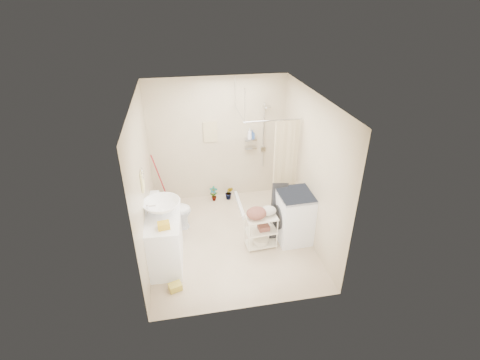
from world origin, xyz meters
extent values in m
plane|color=beige|center=(0.00, 0.00, 0.00)|extent=(3.20, 3.20, 0.00)
cube|color=silver|center=(0.00, 0.00, 2.60)|extent=(2.80, 3.20, 0.04)
cube|color=beige|center=(0.00, 1.60, 1.30)|extent=(2.80, 0.04, 2.60)
cube|color=beige|center=(0.00, -1.60, 1.30)|extent=(2.80, 0.04, 2.60)
cube|color=beige|center=(-1.40, 0.00, 1.30)|extent=(0.04, 3.20, 2.60)
cube|color=beige|center=(1.40, 0.00, 1.30)|extent=(0.04, 3.20, 2.60)
cube|color=white|center=(-1.16, -0.41, 0.46)|extent=(0.63, 1.07, 0.92)
imported|color=white|center=(-1.14, -0.30, 1.02)|extent=(0.69, 0.69, 0.20)
cube|color=gold|center=(-1.11, -0.73, 0.97)|extent=(0.19, 0.16, 0.10)
cube|color=gold|center=(-1.03, -1.06, 0.07)|extent=(0.32, 0.28, 0.15)
imported|color=white|center=(-1.04, 0.56, 0.37)|extent=(0.74, 0.44, 0.74)
imported|color=brown|center=(-0.15, 1.38, 0.17)|extent=(0.18, 0.13, 0.33)
imported|color=maroon|center=(0.18, 1.38, 0.16)|extent=(0.21, 0.19, 0.31)
cube|color=beige|center=(-0.15, 1.58, 1.50)|extent=(0.28, 0.03, 0.42)
imported|color=white|center=(0.64, 1.50, 1.43)|extent=(0.10, 0.10, 0.23)
imported|color=#305299|center=(0.70, 1.54, 1.41)|extent=(0.10, 0.10, 0.17)
cube|color=white|center=(1.14, -0.16, 0.47)|extent=(0.66, 0.68, 0.93)
camera|label=1|loc=(-0.76, -5.02, 3.98)|focal=26.00mm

